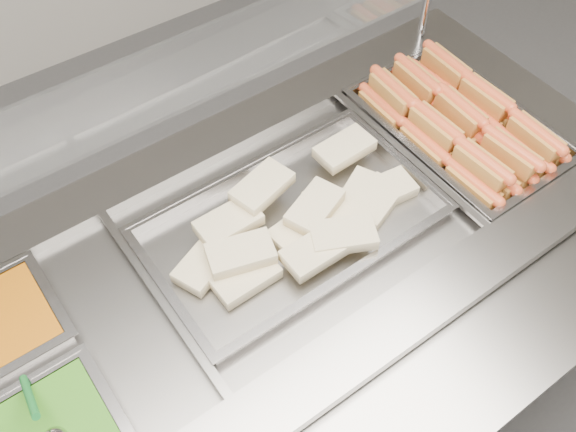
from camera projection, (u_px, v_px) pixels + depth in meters
steam_counter at (274, 322)px, 1.95m from camera, size 1.97×0.90×0.94m
tray_rail at (415, 410)px, 1.36m from camera, size 1.88×0.42×0.05m
sneeze_guard at (207, 60)px, 1.39m from camera, size 1.72×0.33×0.46m
pan_hotdogs at (456, 134)px, 1.84m from camera, size 0.36×0.58×0.10m
pan_wraps at (291, 226)px, 1.62m from camera, size 0.71×0.43×0.07m
hotdogs_in_buns at (460, 123)px, 1.80m from camera, size 0.32×0.54×0.12m
tortilla_wraps at (307, 219)px, 1.59m from camera, size 0.67×0.36×0.10m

